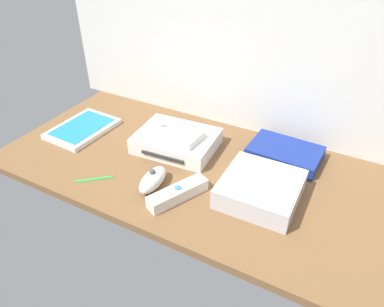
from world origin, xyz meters
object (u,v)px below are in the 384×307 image
at_px(game_console, 176,141).
at_px(network_router, 285,153).
at_px(game_case, 81,129).
at_px(remote_nunchuk, 153,180).
at_px(remote_classic_pad, 175,133).
at_px(remote_wand, 178,193).
at_px(mini_computer, 260,189).
at_px(stylus_pen, 95,178).

relative_size(game_console, network_router, 1.20).
xyz_separation_m(game_console, game_case, (-0.29, -0.06, -0.01)).
bearing_deg(remote_nunchuk, remote_classic_pad, 98.73).
height_order(game_console, game_case, game_console).
height_order(network_router, remote_wand, same).
distance_m(game_case, remote_nunchuk, 0.34).
distance_m(remote_wand, remote_nunchuk, 0.07).
height_order(game_console, remote_wand, game_console).
bearing_deg(game_case, mini_computer, 0.04).
relative_size(remote_wand, stylus_pen, 1.66).
bearing_deg(mini_computer, network_router, 88.45).
xyz_separation_m(remote_classic_pad, stylus_pen, (-0.11, -0.20, -0.05)).
relative_size(network_router, remote_nunchuk, 1.81).
bearing_deg(remote_wand, stylus_pen, -145.07).
bearing_deg(remote_nunchuk, game_console, 98.49).
height_order(game_case, remote_classic_pad, remote_classic_pad).
height_order(mini_computer, game_case, mini_computer).
bearing_deg(remote_wand, network_router, 83.10).
bearing_deg(network_router, game_console, -159.47).
xyz_separation_m(game_console, mini_computer, (0.27, -0.09, 0.00)).
distance_m(remote_wand, remote_classic_pad, 0.20).
xyz_separation_m(game_case, remote_wand, (0.40, -0.12, 0.01)).
distance_m(game_console, remote_nunchuk, 0.17).
bearing_deg(game_case, network_router, 17.64).
distance_m(mini_computer, network_router, 0.18).
bearing_deg(remote_nunchuk, mini_computer, 16.17).
bearing_deg(remote_wand, remote_classic_pad, 147.57).
xyz_separation_m(game_console, stylus_pen, (-0.11, -0.22, -0.02)).
height_order(game_console, remote_classic_pad, remote_classic_pad).
height_order(mini_computer, network_router, mini_computer).
xyz_separation_m(remote_wand, stylus_pen, (-0.21, -0.04, -0.01)).
height_order(network_router, remote_nunchuk, remote_nunchuk).
bearing_deg(remote_classic_pad, game_case, -165.97).
relative_size(remote_wand, remote_classic_pad, 1.00).
bearing_deg(remote_wand, remote_nunchuk, -161.96).
height_order(mini_computer, remote_wand, mini_computer).
xyz_separation_m(game_case, remote_classic_pad, (0.29, 0.05, 0.05)).
bearing_deg(mini_computer, remote_nunchuk, -160.69).
relative_size(network_router, remote_classic_pad, 1.23).
distance_m(remote_nunchuk, stylus_pen, 0.15).
bearing_deg(game_console, stylus_pen, -120.49).
xyz_separation_m(game_case, network_router, (0.56, 0.15, 0.01)).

